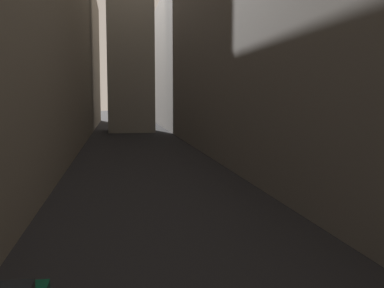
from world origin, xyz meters
TOP-DOWN VIEW (x-y plane):
  - ground_plane at (0.00, 48.00)m, footprint 264.00×264.00m
  - building_block_left at (-11.77, 50.00)m, footprint 12.54×108.00m
  - building_block_right at (12.70, 50.00)m, footprint 14.39×108.00m

SIDE VIEW (x-z plane):
  - ground_plane at x=0.00m, z-range 0.00..0.00m
  - building_block_right at x=12.70m, z-range 0.00..21.61m
  - building_block_left at x=-11.77m, z-range 0.00..23.48m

